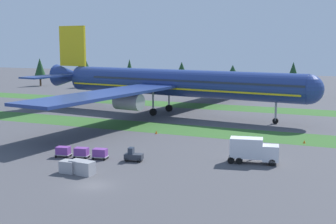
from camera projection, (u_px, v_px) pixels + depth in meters
name	position (u px, v px, depth m)	size (l,w,h in m)	color
ground_plane	(93.00, 185.00, 54.11)	(400.00, 400.00, 0.00)	#47474C
grass_strip_near	(196.00, 131.00, 87.71)	(320.00, 10.57, 0.01)	#336028
grass_strip_far	(238.00, 108.00, 117.92)	(320.00, 10.57, 0.01)	#336028
airliner	(169.00, 82.00, 106.85)	(70.19, 86.32, 21.14)	navy
baggage_tug	(133.00, 156.00, 65.08)	(2.79, 1.73, 1.97)	#2D333D
cargo_dolly_lead	(100.00, 153.00, 66.16)	(2.43, 1.86, 1.55)	#A3A3A8
cargo_dolly_second	(81.00, 152.00, 66.79)	(2.43, 1.86, 1.55)	#A3A3A8
cargo_dolly_third	(63.00, 151.00, 67.43)	(2.43, 1.86, 1.55)	#A3A3A8
catering_truck	(253.00, 150.00, 63.84)	(7.25, 3.51, 3.58)	silver
ground_crew_marshaller	(254.00, 153.00, 66.09)	(0.36, 0.56, 1.74)	black
uld_container_0	(69.00, 167.00, 59.37)	(2.00, 1.60, 1.60)	#A3A3A8
uld_container_1	(79.00, 167.00, 59.13)	(2.00, 1.60, 1.73)	#A3A3A8
uld_container_2	(86.00, 168.00, 58.33)	(2.00, 1.60, 1.75)	#A3A3A8
taxiway_marker_0	(304.00, 142.00, 76.76)	(0.44, 0.44, 0.53)	orange
taxiway_marker_1	(156.00, 132.00, 84.70)	(0.44, 0.44, 0.64)	orange
taxiway_marker_2	(238.00, 139.00, 79.24)	(0.44, 0.44, 0.47)	orange
distant_tree_line	(268.00, 75.00, 144.80)	(176.82, 9.87, 11.25)	#4C3823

